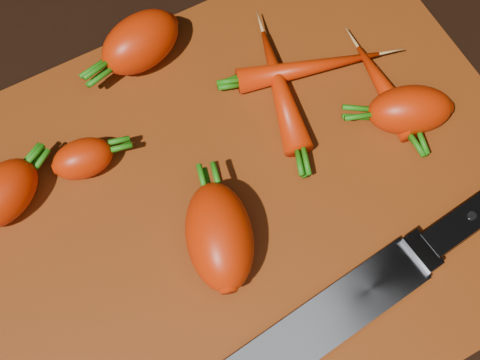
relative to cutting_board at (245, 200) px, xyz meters
name	(u,v)px	position (x,y,z in m)	size (l,w,h in m)	color
ground	(245,205)	(0.00, 0.00, -0.01)	(2.00, 2.00, 0.01)	black
cutting_board	(245,200)	(0.00, 0.00, 0.00)	(0.50, 0.40, 0.01)	maroon
carrot_0	(3,194)	(-0.18, 0.09, 0.03)	(0.07, 0.04, 0.04)	red
carrot_1	(219,236)	(-0.04, -0.03, 0.03)	(0.09, 0.05, 0.05)	red
carrot_2	(140,42)	(-0.02, 0.17, 0.03)	(0.08, 0.05, 0.05)	red
carrot_3	(83,159)	(-0.11, 0.09, 0.02)	(0.05, 0.03, 0.03)	red
carrot_4	(410,110)	(0.16, 0.00, 0.03)	(0.07, 0.04, 0.04)	red
carrot_5	(280,89)	(0.08, 0.07, 0.02)	(0.13, 0.03, 0.03)	red
carrot_6	(309,68)	(0.11, 0.08, 0.02)	(0.13, 0.02, 0.02)	red
carrot_7	(385,90)	(0.16, 0.03, 0.02)	(0.10, 0.03, 0.03)	red
knife	(327,321)	(0.00, -0.12, 0.02)	(0.37, 0.07, 0.02)	gray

